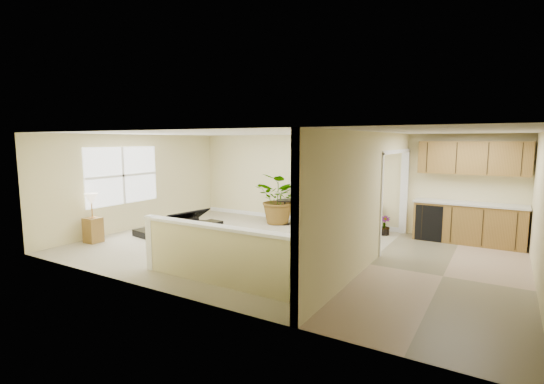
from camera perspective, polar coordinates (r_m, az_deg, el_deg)
The scene contains 20 objects.
floor at distance 8.53m, azimuth 1.82°, elevation -8.48°, with size 9.00×9.00×0.00m, color #B5AA8D.
back_wall at distance 10.97m, azimuth 9.47°, elevation 1.66°, with size 9.00×0.04×2.50m, color beige.
front_wall at distance 5.86m, azimuth -12.53°, elevation -3.47°, with size 9.00×0.04×2.50m, color beige.
left_wall at distance 11.15m, azimuth -18.82°, elevation 1.45°, with size 0.04×6.00×2.50m, color beige.
right_wall at distance 7.28m, azimuth 34.64°, elevation -2.51°, with size 0.04×6.00×2.50m, color beige.
ceiling at distance 8.20m, azimuth 1.89°, elevation 8.57°, with size 9.00×6.00×0.04m, color white.
kitchen_vinyl at distance 7.59m, azimuth 23.53°, elevation -11.12°, with size 2.70×6.00×0.01m, color tan.
interior_partition at distance 7.82m, azimuth 14.39°, elevation -1.03°, with size 0.18×5.99×2.50m.
pony_half_wall at distance 6.50m, azimuth -7.57°, elevation -8.91°, with size 3.42×0.22×1.00m.
left_window at distance 10.81m, azimuth -20.83°, elevation 2.25°, with size 0.05×2.15×1.45m, color white.
wall_art_left at distance 11.29m, azimuth 4.97°, elevation 4.44°, with size 0.48×0.04×0.58m.
wall_mirror at distance 10.80m, azimuth 10.96°, elevation 4.46°, with size 0.55×0.04×0.55m.
kitchen_cabinets at distance 10.04m, azimuth 26.04°, elevation -1.72°, with size 2.36×0.65×2.33m.
piano at distance 10.08m, azimuth -13.62°, elevation -2.53°, with size 2.05×2.09×1.50m.
piano_bench at distance 8.99m, azimuth -9.70°, elevation -6.02°, with size 0.40×0.78×0.52m, color black.
loveseat at distance 10.62m, azimuth 10.91°, elevation -3.56°, with size 1.68×1.12×0.88m.
accent_table at distance 11.03m, azimuth 1.86°, elevation -2.43°, with size 0.48×0.48×0.69m.
palm_plant at distance 11.04m, azimuth 1.14°, elevation -1.05°, with size 1.56×1.44×1.44m.
small_plant at distance 10.25m, azimuth 15.96°, elevation -4.88°, with size 0.31×0.31×0.48m.
lamp_stand at distance 10.00m, azimuth -24.53°, elevation -3.93°, with size 0.34×0.34×1.14m.
Camera 1 is at (3.97, -7.17, 2.35)m, focal length 26.00 mm.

